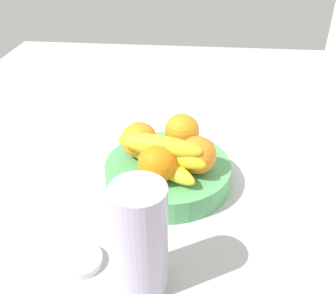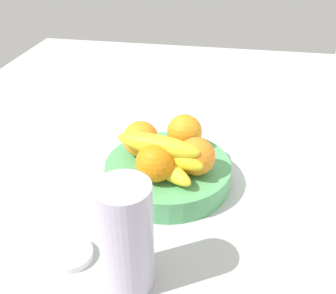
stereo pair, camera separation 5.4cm
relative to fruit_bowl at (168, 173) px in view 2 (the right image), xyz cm
name	(u,v)px [view 2 (the right image)]	position (x,y,z in cm)	size (l,w,h in cm)	color
ground_plane	(164,178)	(-3.38, -1.42, -3.92)	(180.00, 140.00, 3.00)	#ADB1B1
fruit_bowl	(168,173)	(0.00, 0.00, 0.00)	(26.09, 26.09, 4.84)	#52A564
orange_front_left	(185,132)	(-7.08, 2.34, 6.20)	(7.55, 7.55, 7.55)	orange
orange_front_right	(141,139)	(-2.45, -6.25, 6.20)	(7.55, 7.55, 7.55)	orange
orange_center	(156,163)	(5.59, -1.28, 6.20)	(7.55, 7.55, 7.55)	orange
orange_back_left	(196,156)	(2.07, 5.95, 6.20)	(7.55, 7.55, 7.55)	orange
banana_bunch	(161,154)	(3.21, -0.78, 6.62)	(13.89, 18.70, 8.40)	yellow
thermos_tumbler	(126,237)	(26.09, -1.42, 6.94)	(8.02, 8.02, 18.71)	#B7ADC5
jar_lid	(72,255)	(23.31, -12.15, -1.75)	(7.19, 7.19, 1.34)	silver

